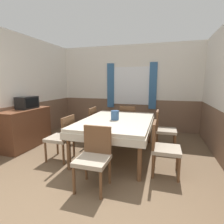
% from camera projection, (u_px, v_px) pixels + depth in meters
% --- Properties ---
extents(wall_back, '(4.68, 0.10, 2.60)m').
position_uv_depth(wall_back, '(128.00, 88.00, 5.46)').
color(wall_back, white).
rests_on(wall_back, ground_plane).
extents(wall_left, '(0.05, 4.56, 2.60)m').
position_uv_depth(wall_left, '(19.00, 90.00, 4.10)').
color(wall_left, white).
rests_on(wall_left, ground_plane).
extents(dining_table, '(1.39, 1.99, 0.73)m').
position_uv_depth(dining_table, '(117.00, 124.00, 3.58)').
color(dining_table, beige).
rests_on(dining_table, ground_plane).
extents(chair_head_window, '(0.44, 0.44, 0.86)m').
position_uv_depth(chair_head_window, '(128.00, 120.00, 4.76)').
color(chair_head_window, brown).
rests_on(chair_head_window, ground_plane).
extents(chair_left_near, '(0.44, 0.44, 0.86)m').
position_uv_depth(chair_left_near, '(63.00, 136.00, 3.33)').
color(chair_left_near, brown).
rests_on(chair_left_near, ground_plane).
extents(chair_right_far, '(0.44, 0.44, 0.86)m').
position_uv_depth(chair_right_far, '(163.00, 128.00, 3.89)').
color(chair_right_far, brown).
rests_on(chair_right_far, ground_plane).
extents(chair_right_near, '(0.44, 0.44, 0.86)m').
position_uv_depth(chair_right_near, '(162.00, 146.00, 2.81)').
color(chair_right_near, brown).
rests_on(chair_right_near, ground_plane).
extents(chair_left_far, '(0.44, 0.44, 0.86)m').
position_uv_depth(chair_left_far, '(88.00, 123.00, 4.42)').
color(chair_left_far, brown).
rests_on(chair_left_far, ground_plane).
extents(chair_head_near, '(0.44, 0.44, 0.86)m').
position_uv_depth(chair_head_near, '(94.00, 155.00, 2.46)').
color(chair_head_near, brown).
rests_on(chair_head_near, ground_plane).
extents(sideboard, '(0.46, 1.22, 0.88)m').
position_uv_depth(sideboard, '(26.00, 128.00, 4.03)').
color(sideboard, brown).
rests_on(sideboard, ground_plane).
extents(tv, '(0.29, 0.47, 0.28)m').
position_uv_depth(tv, '(27.00, 103.00, 4.03)').
color(tv, black).
rests_on(tv, sideboard).
extents(vase, '(0.16, 0.16, 0.19)m').
position_uv_depth(vase, '(115.00, 115.00, 3.53)').
color(vase, '#335684').
rests_on(vase, dining_table).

